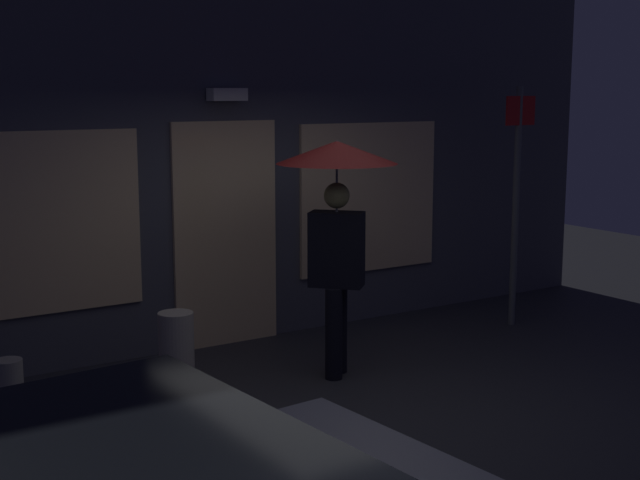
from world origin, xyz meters
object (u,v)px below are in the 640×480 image
object	(u,v)px
person_with_umbrella	(337,196)
street_sign_post	(516,192)
sidewalk_bollard_2	(9,389)
sidewalk_bollard	(177,352)

from	to	relation	value
person_with_umbrella	street_sign_post	bearing A→B (deg)	55.92
person_with_umbrella	sidewalk_bollard_2	size ratio (longest dim) A/B	4.50
person_with_umbrella	sidewalk_bollard	xyz separation A→B (m)	(-1.35, 0.38, -1.26)
street_sign_post	sidewalk_bollard_2	world-z (taller)	street_sign_post
sidewalk_bollard	street_sign_post	bearing A→B (deg)	0.34
street_sign_post	person_with_umbrella	bearing A→B (deg)	-171.01
person_with_umbrella	sidewalk_bollard_2	world-z (taller)	person_with_umbrella
person_with_umbrella	street_sign_post	size ratio (longest dim) A/B	0.82
sidewalk_bollard	sidewalk_bollard_2	world-z (taller)	sidewalk_bollard
sidewalk_bollard_2	street_sign_post	bearing A→B (deg)	-1.25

